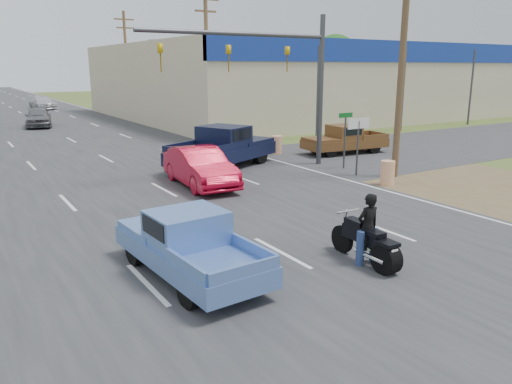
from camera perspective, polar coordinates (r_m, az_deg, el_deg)
main_road at (r=42.69m, az=-22.65°, el=6.79°), size 15.00×180.00×0.02m
cross_road at (r=21.55m, az=-12.47°, el=1.32°), size 120.00×10.00×0.02m
dirt_verge at (r=22.01m, az=23.89°, el=0.68°), size 8.00×18.00×0.01m
big_box_store at (r=57.14m, az=11.20°, el=12.52°), size 50.00×28.10×6.60m
utility_pole_1 at (r=22.18m, az=16.43°, el=15.27°), size 2.00×0.28×10.00m
utility_pole_2 at (r=36.76m, az=-5.66°, el=15.08°), size 2.00×0.28×10.00m
utility_pole_3 at (r=53.46m, az=-14.60°, el=14.40°), size 2.00×0.28×10.00m
tree_3 at (r=94.89m, az=9.02°, el=14.89°), size 8.40×8.40×10.40m
tree_5 at (r=103.68m, az=-11.54°, el=14.53°), size 7.98×7.98×9.88m
barrel_0 at (r=20.81m, az=14.80°, el=2.11°), size 0.56×0.56×1.00m
barrel_1 at (r=27.44m, az=2.39°, el=5.39°), size 0.56×0.56×1.00m
lane_sign at (r=22.11m, az=11.61°, el=6.66°), size 1.20×0.08×2.52m
street_name_sign at (r=23.64m, az=10.13°, el=6.48°), size 0.80×0.08×2.61m
signal_mast at (r=22.78m, az=2.11°, el=14.47°), size 9.12×0.40×7.00m
red_convertible at (r=20.03m, az=-6.42°, el=2.83°), size 1.97×4.78×1.54m
motorcycle at (r=12.33m, az=12.77°, el=-5.87°), size 0.71×2.32×1.18m
rider at (r=12.27m, az=12.64°, el=-4.40°), size 0.62×0.42×1.67m
blue_pickup at (r=11.53m, az=-7.89°, el=-5.77°), size 2.04×4.69×1.52m
navy_pickup at (r=23.76m, az=-3.64°, el=5.21°), size 6.34×4.53×1.96m
brown_pickup at (r=27.95m, az=9.95°, el=5.95°), size 4.89×2.35×1.56m
distant_car_grey at (r=43.43m, az=-23.61°, el=7.85°), size 2.64×4.89×1.58m
distant_car_silver at (r=61.87m, az=-23.21°, el=9.37°), size 2.50×5.23×1.47m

